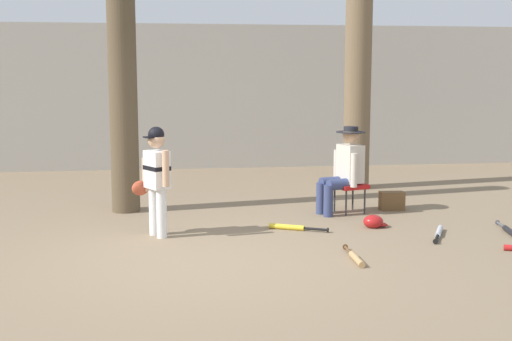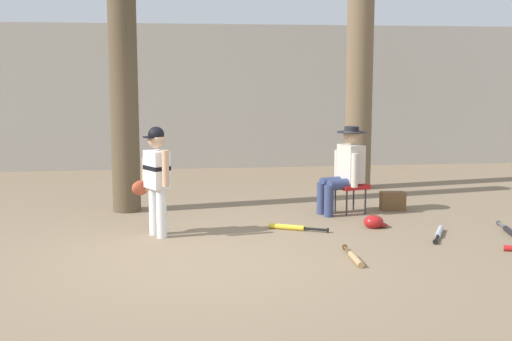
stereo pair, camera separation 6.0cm
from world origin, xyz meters
TOP-DOWN VIEW (x-y plane):
  - ground_plane at (0.00, 0.00)m, footprint 60.00×60.00m
  - concrete_back_wall at (0.00, 7.08)m, footprint 18.00×0.36m
  - tree_near_player at (-0.86, 2.75)m, footprint 0.60×0.60m
  - tree_behind_spectator at (2.88, 4.20)m, footprint 0.62×0.62m
  - young_ballplayer at (-0.42, 1.20)m, footprint 0.49×0.53m
  - folding_stool at (2.22, 2.21)m, footprint 0.50×0.50m
  - seated_spectator at (2.12, 2.18)m, footprint 0.68×0.53m
  - handbag_beside_stool at (2.86, 2.32)m, footprint 0.35×0.20m
  - bat_wood_tan at (1.62, -0.15)m, footprint 0.08×0.73m
  - bat_black_composite at (3.80, 0.76)m, footprint 0.21×0.76m
  - bat_aluminum_silver at (2.92, 0.79)m, footprint 0.40×0.69m
  - bat_yellow_trainer at (1.22, 1.30)m, footprint 0.70×0.39m
  - batting_helmet_red at (2.27, 1.29)m, footprint 0.30×0.23m

SIDE VIEW (x-z plane):
  - ground_plane at x=0.00m, z-range 0.00..0.00m
  - bat_black_composite at x=3.80m, z-range 0.00..0.07m
  - bat_yellow_trainer at x=1.22m, z-range 0.00..0.07m
  - bat_wood_tan at x=1.62m, z-range 0.00..0.07m
  - bat_aluminum_silver at x=2.92m, z-range 0.00..0.07m
  - batting_helmet_red at x=2.27m, z-range -0.01..0.16m
  - handbag_beside_stool at x=2.86m, z-range 0.00..0.26m
  - folding_stool at x=2.22m, z-range 0.16..0.57m
  - seated_spectator at x=2.12m, z-range 0.04..1.24m
  - young_ballplayer at x=-0.42m, z-range 0.09..1.40m
  - concrete_back_wall at x=0.00m, z-range 0.00..2.89m
  - tree_behind_spectator at x=2.88m, z-range -0.30..4.01m
  - tree_near_player at x=-0.86m, z-range -0.31..4.94m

